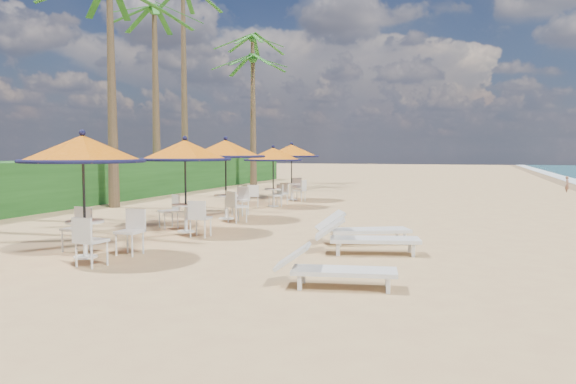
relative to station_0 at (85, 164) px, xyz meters
name	(u,v)px	position (x,y,z in m)	size (l,w,h in m)	color
ground	(339,271)	(5.25, 0.35, -1.93)	(160.00, 160.00, 0.00)	tan
scrub_hedge	(97,180)	(-8.25, 11.35, -1.03)	(3.00, 40.00, 1.80)	#194716
station_0	(85,164)	(0.00, 0.00, 0.00)	(2.53, 2.53, 2.64)	black
station_1	(185,159)	(0.19, 3.86, 0.06)	(2.50, 2.50, 2.61)	black
station_2	(227,156)	(0.07, 6.90, 0.10)	(2.56, 2.66, 2.67)	black
station_3	(273,162)	(0.10, 11.17, -0.16)	(2.32, 2.32, 2.42)	black
station_4	(292,156)	(-0.04, 14.18, 0.04)	(2.47, 2.48, 2.58)	black
lounger_near	(331,268)	(5.41, -0.93, -1.60)	(2.04, 0.94, 0.70)	silver
lounger_mid	(364,237)	(5.37, 2.15, -1.56)	(2.31, 1.19, 0.79)	silver
lounger_far	(360,228)	(5.04, 3.45, -1.56)	(2.30, 1.58, 0.79)	silver
palm_4	(154,20)	(-7.24, 14.72, 6.57)	(5.00, 5.00, 9.30)	brown
palm_5	(183,1)	(-8.44, 19.85, 8.88)	(5.00, 5.00, 11.78)	brown
palm_6	(253,66)	(-5.24, 22.65, 5.41)	(5.00, 5.00, 8.07)	brown
palm_7	(253,47)	(-6.78, 26.49, 7.32)	(5.00, 5.00, 10.10)	brown
person	(567,184)	(12.38, 22.80, -1.47)	(0.33, 0.22, 0.91)	brown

